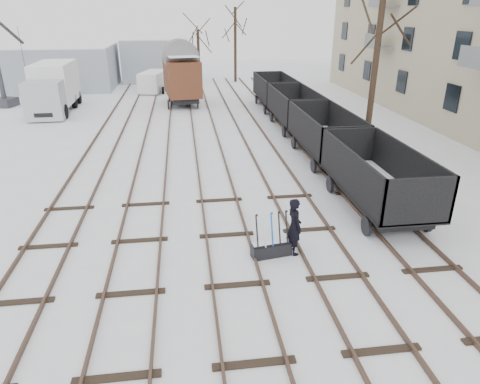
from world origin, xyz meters
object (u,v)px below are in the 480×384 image
Objects in this scene: ground_frame at (271,248)px; freight_wagon_a at (376,187)px; box_van_wagon at (182,76)px; panel_van at (154,81)px; crane at (2,81)px; lorry at (53,87)px; worker at (294,226)px.

freight_wagon_a is at bearing 21.77° from ground_frame.
panel_van is (-2.70, 6.59, -1.37)m from box_van_wagon.
panel_van is 12.91m from crane.
box_van_wagon is 14.53m from crane.
box_van_wagon is 0.72× the size of crane.
ground_frame is 0.24× the size of freight_wagon_a.
lorry is at bearing -179.17° from box_van_wagon.
freight_wagon_a is at bearing -29.22° from crane.
worker is 0.31× the size of freight_wagon_a.
freight_wagon_a is 22.82m from box_van_wagon.
ground_frame is 31.00m from crane.
freight_wagon_a is (4.71, 2.88, 0.68)m from ground_frame.
worker is 24.64m from box_van_wagon.
freight_wagon_a is at bearing -56.49° from panel_van.
ground_frame is 5.56m from freight_wagon_a.
crane is at bearing 23.68° from worker.
panel_van is at bearing 46.23° from lorry.
box_van_wagon reaches higher than worker.
crane is (-21.74, 22.96, 1.08)m from freight_wagon_a.
panel_van is at bearing 41.27° from crane.
freight_wagon_a reaches higher than ground_frame.
box_van_wagon is (-3.32, 24.37, 1.40)m from worker.
ground_frame is 26.30m from lorry.
worker is 0.34× the size of box_van_wagon.
worker reaches higher than panel_van.
ground_frame is 0.78× the size of worker.
crane is (-17.78, 25.75, 1.09)m from worker.
panel_van reaches higher than ground_frame.
crane is at bearing 133.43° from freight_wagon_a.
lorry is 1.03× the size of crane.
crane is (-17.03, 25.85, 1.76)m from ground_frame.
crane reaches higher than ground_frame.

